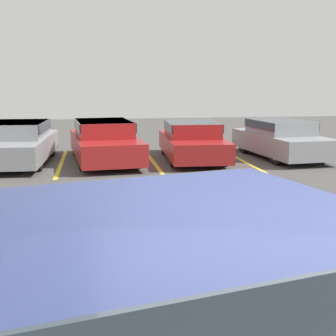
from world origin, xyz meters
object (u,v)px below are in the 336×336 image
at_px(parked_sedan_a, 18,141).
at_px(parked_sedan_c, 192,140).
at_px(parked_sedan_b, 104,140).
at_px(parked_sedan_d, 281,138).

height_order(parked_sedan_a, parked_sedan_c, parked_sedan_a).
bearing_deg(parked_sedan_c, parked_sedan_b, -89.82).
bearing_deg(parked_sedan_c, parked_sedan_d, 91.70).
bearing_deg(parked_sedan_d, parked_sedan_c, -96.09).
distance_m(parked_sedan_a, parked_sedan_d, 8.41).
distance_m(parked_sedan_a, parked_sedan_c, 5.43).
bearing_deg(parked_sedan_b, parked_sedan_c, 81.89).
distance_m(parked_sedan_b, parked_sedan_d, 5.78).
height_order(parked_sedan_c, parked_sedan_d, parked_sedan_d).
relative_size(parked_sedan_c, parked_sedan_d, 1.00).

